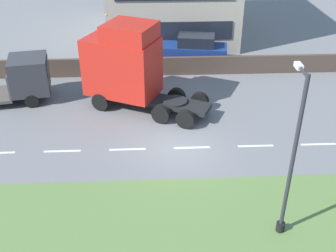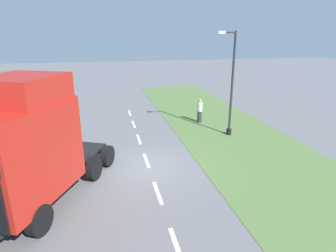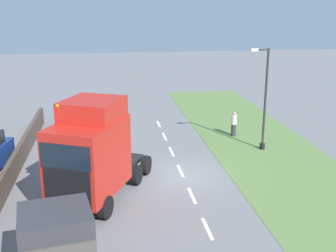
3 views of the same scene
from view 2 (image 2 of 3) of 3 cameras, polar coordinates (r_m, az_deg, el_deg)
name	(u,v)px [view 2 (image 2 of 3)]	position (r m, az deg, el deg)	size (l,w,h in m)	color
ground_plane	(148,166)	(14.10, -3.99, -8.17)	(120.00, 120.00, 0.00)	slate
grass_verge	(258,155)	(16.01, 17.86, -5.72)	(7.00, 44.00, 0.01)	#607F42
lane_markings	(146,160)	(14.72, -4.41, -6.99)	(0.16, 21.00, 0.00)	white
lorry_cab	(24,148)	(11.00, -27.17, -3.91)	(5.22, 7.30, 5.07)	black
lamp_post	(231,90)	(18.01, 12.59, 7.21)	(1.28, 0.32, 6.46)	black
pedestrian	(200,111)	(20.83, 6.46, 3.05)	(0.39, 0.39, 1.79)	#333338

